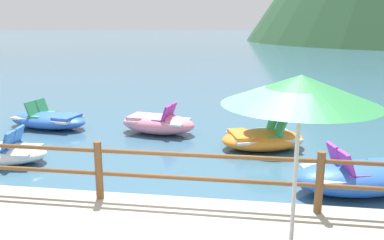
{
  "coord_description": "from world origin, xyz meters",
  "views": [
    {
      "loc": [
        0.68,
        -4.29,
        3.2
      ],
      "look_at": [
        -0.72,
        5.0,
        0.9
      ],
      "focal_mm": 38.31,
      "sensor_mm": 36.0,
      "label": 1
    }
  ],
  "objects_px": {
    "pedal_boat_1": "(158,123)",
    "pedal_boat_2": "(264,133)",
    "beach_umbrella": "(301,93)",
    "pedal_boat_0": "(0,152)",
    "pedal_boat_5": "(358,177)",
    "pedal_boat_4": "(48,120)"
  },
  "relations": [
    {
      "from": "pedal_boat_4",
      "to": "pedal_boat_5",
      "type": "bearing_deg",
      "value": -24.16
    },
    {
      "from": "pedal_boat_0",
      "to": "pedal_boat_5",
      "type": "distance_m",
      "value": 7.73
    },
    {
      "from": "pedal_boat_1",
      "to": "pedal_boat_5",
      "type": "distance_m",
      "value": 5.88
    },
    {
      "from": "pedal_boat_1",
      "to": "pedal_boat_4",
      "type": "height_order",
      "value": "pedal_boat_1"
    },
    {
      "from": "pedal_boat_4",
      "to": "pedal_boat_5",
      "type": "distance_m",
      "value": 8.91
    },
    {
      "from": "pedal_boat_1",
      "to": "pedal_boat_5",
      "type": "bearing_deg",
      "value": -36.99
    },
    {
      "from": "pedal_boat_0",
      "to": "pedal_boat_4",
      "type": "relative_size",
      "value": 0.83
    },
    {
      "from": "pedal_boat_2",
      "to": "pedal_boat_5",
      "type": "distance_m",
      "value": 3.07
    },
    {
      "from": "pedal_boat_0",
      "to": "pedal_boat_2",
      "type": "height_order",
      "value": "pedal_boat_2"
    },
    {
      "from": "pedal_boat_1",
      "to": "pedal_boat_2",
      "type": "bearing_deg",
      "value": -18.35
    },
    {
      "from": "pedal_boat_0",
      "to": "pedal_boat_5",
      "type": "bearing_deg",
      "value": -3.99
    },
    {
      "from": "beach_umbrella",
      "to": "pedal_boat_2",
      "type": "height_order",
      "value": "beach_umbrella"
    },
    {
      "from": "beach_umbrella",
      "to": "pedal_boat_5",
      "type": "relative_size",
      "value": 0.84
    },
    {
      "from": "beach_umbrella",
      "to": "pedal_boat_1",
      "type": "relative_size",
      "value": 0.96
    },
    {
      "from": "pedal_boat_1",
      "to": "pedal_boat_0",
      "type": "bearing_deg",
      "value": -135.19
    },
    {
      "from": "pedal_boat_0",
      "to": "pedal_boat_4",
      "type": "xyz_separation_m",
      "value": [
        -0.42,
        3.11,
        0.01
      ]
    },
    {
      "from": "beach_umbrella",
      "to": "pedal_boat_5",
      "type": "distance_m",
      "value": 4.14
    },
    {
      "from": "pedal_boat_0",
      "to": "pedal_boat_4",
      "type": "bearing_deg",
      "value": 97.67
    },
    {
      "from": "pedal_boat_1",
      "to": "pedal_boat_4",
      "type": "distance_m",
      "value": 3.44
    },
    {
      "from": "pedal_boat_1",
      "to": "pedal_boat_2",
      "type": "xyz_separation_m",
      "value": [
        2.99,
        -0.99,
        0.11
      ]
    },
    {
      "from": "beach_umbrella",
      "to": "pedal_boat_4",
      "type": "xyz_separation_m",
      "value": [
        -6.62,
        6.86,
        -2.19
      ]
    },
    {
      "from": "beach_umbrella",
      "to": "pedal_boat_0",
      "type": "relative_size",
      "value": 0.99
    }
  ]
}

